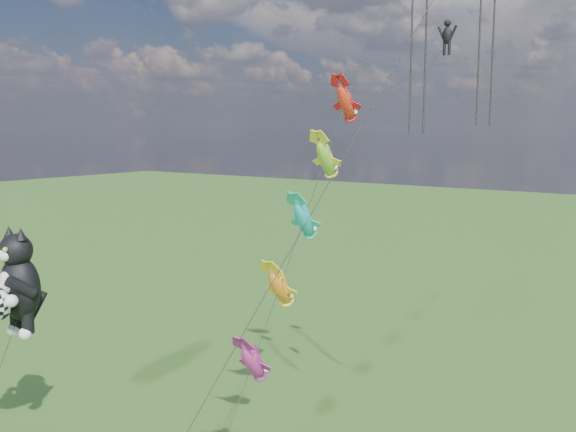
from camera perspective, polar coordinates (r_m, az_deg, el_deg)
The scene contains 3 objects.
cat_kite_rig at distance 33.66m, azimuth -23.21°, elevation -5.62°, with size 2.49×4.18×11.22m.
fish_windsock_rig at distance 30.76m, azimuth 1.39°, elevation -0.42°, with size 1.64×15.93×20.49m.
parafoil_rig at distance 28.62m, azimuth 13.50°, elevation 16.22°, with size 8.58×15.82×25.81m.
Camera 1 is at (31.24, -15.32, 15.89)m, focal length 40.00 mm.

